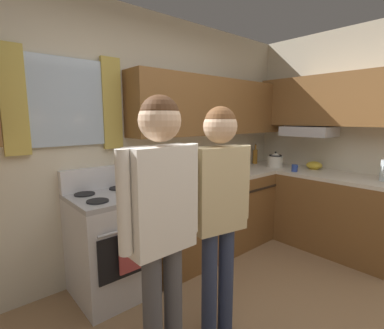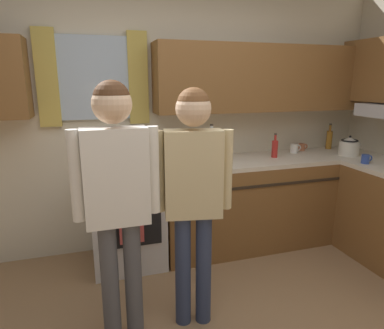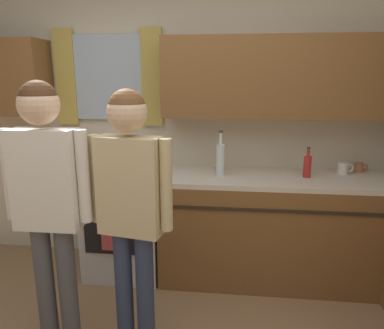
% 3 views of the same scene
% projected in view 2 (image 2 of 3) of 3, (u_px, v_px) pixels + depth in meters
% --- Properties ---
extents(back_wall_unit, '(4.60, 0.42, 2.60)m').
position_uv_depth(back_wall_unit, '(163.00, 103.00, 3.25)').
color(back_wall_unit, beige).
rests_on(back_wall_unit, ground).
extents(kitchen_counter_run, '(2.33, 1.88, 0.90)m').
position_uv_depth(kitchen_counter_run, '(316.00, 207.00, 3.32)').
color(kitchen_counter_run, brown).
rests_on(kitchen_counter_run, ground).
extents(stove_oven, '(0.63, 0.67, 1.10)m').
position_uv_depth(stove_oven, '(127.00, 214.00, 3.10)').
color(stove_oven, silver).
rests_on(stove_oven, ground).
extents(bottle_oil_amber, '(0.06, 0.06, 0.29)m').
position_uv_depth(bottle_oil_amber, '(329.00, 139.00, 3.84)').
color(bottle_oil_amber, '#B27223').
rests_on(bottle_oil_amber, kitchen_counter_run).
extents(bottle_tall_clear, '(0.07, 0.07, 0.37)m').
position_uv_depth(bottle_tall_clear, '(211.00, 148.00, 3.17)').
color(bottle_tall_clear, silver).
rests_on(bottle_tall_clear, kitchen_counter_run).
extents(bottle_sauce_red, '(0.06, 0.06, 0.25)m').
position_uv_depth(bottle_sauce_red, '(275.00, 148.00, 3.41)').
color(bottle_sauce_red, red).
rests_on(bottle_sauce_red, kitchen_counter_run).
extents(cup_terracotta, '(0.11, 0.07, 0.08)m').
position_uv_depth(cup_terracotta, '(302.00, 147.00, 3.76)').
color(cup_terracotta, '#B76642').
rests_on(cup_terracotta, kitchen_counter_run).
extents(mug_cobalt_blue, '(0.11, 0.07, 0.08)m').
position_uv_depth(mug_cobalt_blue, '(366.00, 159.00, 3.17)').
color(mug_cobalt_blue, '#2D479E').
rests_on(mug_cobalt_blue, kitchen_counter_run).
extents(mug_ceramic_white, '(0.13, 0.08, 0.09)m').
position_uv_depth(mug_ceramic_white, '(294.00, 148.00, 3.63)').
color(mug_ceramic_white, white).
rests_on(mug_ceramic_white, kitchen_counter_run).
extents(stovetop_kettle, '(0.27, 0.20, 0.21)m').
position_uv_depth(stovetop_kettle, '(349.00, 146.00, 3.51)').
color(stovetop_kettle, silver).
rests_on(stovetop_kettle, kitchen_counter_run).
extents(adult_left, '(0.52, 0.23, 1.66)m').
position_uv_depth(adult_left, '(117.00, 187.00, 2.00)').
color(adult_left, '#4C4C51').
rests_on(adult_left, ground).
extents(adult_in_plaid, '(0.50, 0.22, 1.62)m').
position_uv_depth(adult_in_plaid, '(193.00, 183.00, 2.17)').
color(adult_in_plaid, '#2D3856').
rests_on(adult_in_plaid, ground).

